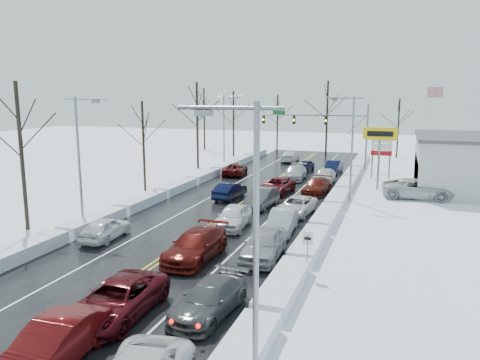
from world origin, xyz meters
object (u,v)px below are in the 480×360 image
at_px(tires_plus_sign, 380,138).
at_px(oncoming_car_0, 230,198).
at_px(traffic_signal_mast, 325,124).
at_px(flagpole, 426,121).

bearing_deg(tires_plus_sign, oncoming_car_0, -145.00).
height_order(traffic_signal_mast, oncoming_car_0, traffic_signal_mast).
distance_m(traffic_signal_mast, oncoming_car_0, 21.84).
distance_m(traffic_signal_mast, flagpole, 11.90).
xyz_separation_m(tires_plus_sign, flagpole, (4.67, 14.01, 0.93)).
bearing_deg(traffic_signal_mast, oncoming_car_0, -103.99).
height_order(traffic_signal_mast, flagpole, flagpole).
bearing_deg(oncoming_car_0, flagpole, -121.87).
height_order(tires_plus_sign, oncoming_car_0, tires_plus_sign).
xyz_separation_m(traffic_signal_mast, oncoming_car_0, (-5.11, -20.51, -5.48)).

